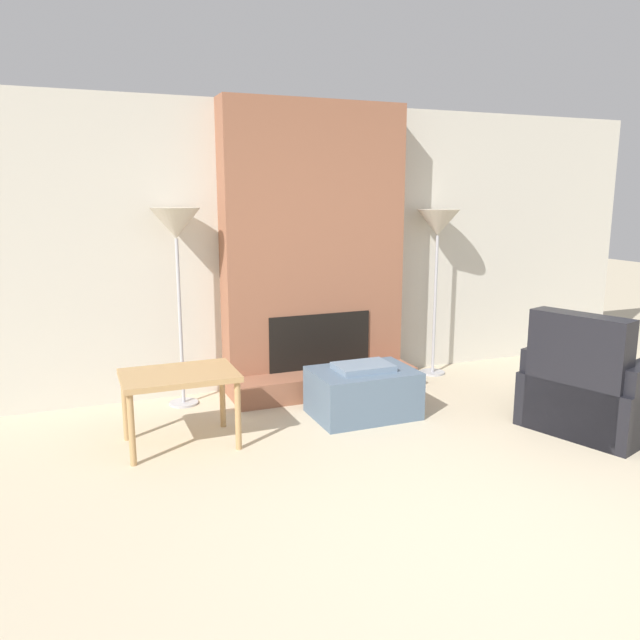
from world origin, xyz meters
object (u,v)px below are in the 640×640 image
floor_lamp_right (438,229)px  armchair (594,392)px  side_table (179,382)px  ottoman (363,392)px  floor_lamp_left (176,231)px

floor_lamp_right → armchair: bearing=-79.1°
side_table → ottoman: bearing=2.2°
side_table → floor_lamp_left: (0.17, 0.89, 1.02)m
armchair → floor_lamp_left: (-2.86, 1.76, 1.21)m
ottoman → floor_lamp_left: size_ratio=0.49×
ottoman → side_table: (-1.49, -0.06, 0.27)m
ottoman → floor_lamp_right: bearing=35.0°
armchair → floor_lamp_left: size_ratio=0.70×
side_table → floor_lamp_right: bearing=18.4°
armchair → ottoman: bearing=40.4°
armchair → floor_lamp_left: floor_lamp_left is taller
armchair → side_table: (-3.03, 0.87, 0.19)m
ottoman → floor_lamp_right: size_ratio=0.50×
ottoman → floor_lamp_left: bearing=147.6°
floor_lamp_left → armchair: bearing=-31.6°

